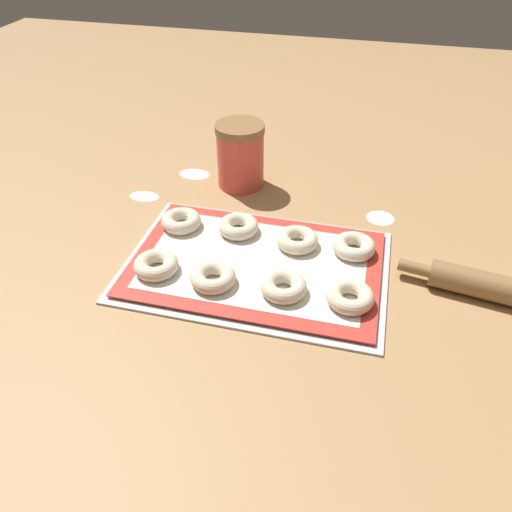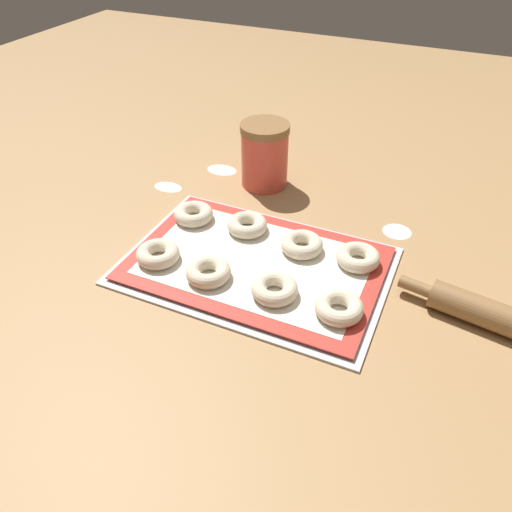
# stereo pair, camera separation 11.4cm
# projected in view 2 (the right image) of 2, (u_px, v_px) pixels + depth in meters

# --- Properties ---
(ground_plane) EXTENTS (2.80, 2.80, 0.00)m
(ground_plane) POSITION_uv_depth(u_px,v_px,m) (264.00, 264.00, 0.84)
(ground_plane) COLOR #A87F51
(baking_tray) EXTENTS (0.43, 0.29, 0.01)m
(baking_tray) POSITION_uv_depth(u_px,v_px,m) (256.00, 265.00, 0.83)
(baking_tray) COLOR silver
(baking_tray) RESTS_ON ground_plane
(baking_mat) EXTENTS (0.41, 0.27, 0.00)m
(baking_mat) POSITION_uv_depth(u_px,v_px,m) (256.00, 262.00, 0.83)
(baking_mat) COLOR red
(baking_mat) RESTS_ON baking_tray
(bagel_front_far_left) EXTENTS (0.07, 0.07, 0.02)m
(bagel_front_far_left) POSITION_uv_depth(u_px,v_px,m) (158.00, 254.00, 0.82)
(bagel_front_far_left) COLOR beige
(bagel_front_far_left) RESTS_ON baking_mat
(bagel_front_mid_left) EXTENTS (0.07, 0.07, 0.02)m
(bagel_front_mid_left) POSITION_uv_depth(u_px,v_px,m) (208.00, 272.00, 0.79)
(bagel_front_mid_left) COLOR beige
(bagel_front_mid_left) RESTS_ON baking_mat
(bagel_front_mid_right) EXTENTS (0.07, 0.07, 0.02)m
(bagel_front_mid_right) POSITION_uv_depth(u_px,v_px,m) (275.00, 289.00, 0.76)
(bagel_front_mid_right) COLOR beige
(bagel_front_mid_right) RESTS_ON baking_mat
(bagel_front_far_right) EXTENTS (0.07, 0.07, 0.02)m
(bagel_front_far_right) POSITION_uv_depth(u_px,v_px,m) (339.00, 308.00, 0.72)
(bagel_front_far_right) COLOR beige
(bagel_front_far_right) RESTS_ON baking_mat
(bagel_back_far_left) EXTENTS (0.07, 0.07, 0.02)m
(bagel_back_far_left) POSITION_uv_depth(u_px,v_px,m) (194.00, 214.00, 0.92)
(bagel_back_far_left) COLOR beige
(bagel_back_far_left) RESTS_ON baking_mat
(bagel_back_mid_left) EXTENTS (0.07, 0.07, 0.02)m
(bagel_back_mid_left) POSITION_uv_depth(u_px,v_px,m) (247.00, 225.00, 0.89)
(bagel_back_mid_left) COLOR beige
(bagel_back_mid_left) RESTS_ON baking_mat
(bagel_back_mid_right) EXTENTS (0.07, 0.07, 0.02)m
(bagel_back_mid_right) POSITION_uv_depth(u_px,v_px,m) (302.00, 244.00, 0.84)
(bagel_back_mid_right) COLOR beige
(bagel_back_mid_right) RESTS_ON baking_mat
(bagel_back_far_right) EXTENTS (0.07, 0.07, 0.02)m
(bagel_back_far_right) POSITION_uv_depth(u_px,v_px,m) (358.00, 257.00, 0.82)
(bagel_back_far_right) COLOR beige
(bagel_back_far_right) RESTS_ON baking_mat
(flour_canister) EXTENTS (0.10, 0.10, 0.13)m
(flour_canister) POSITION_uv_depth(u_px,v_px,m) (265.00, 155.00, 1.01)
(flour_canister) COLOR #DB4C3D
(flour_canister) RESTS_ON ground_plane
(flour_patch_near) EXTENTS (0.07, 0.05, 0.00)m
(flour_patch_near) POSITION_uv_depth(u_px,v_px,m) (222.00, 169.00, 1.09)
(flour_patch_near) COLOR white
(flour_patch_near) RESTS_ON ground_plane
(flour_patch_far) EXTENTS (0.06, 0.04, 0.00)m
(flour_patch_far) POSITION_uv_depth(u_px,v_px,m) (168.00, 187.00, 1.04)
(flour_patch_far) COLOR white
(flour_patch_far) RESTS_ON ground_plane
(flour_patch_side) EXTENTS (0.05, 0.05, 0.00)m
(flour_patch_side) POSITION_uv_depth(u_px,v_px,m) (397.00, 231.00, 0.91)
(flour_patch_side) COLOR white
(flour_patch_side) RESTS_ON ground_plane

